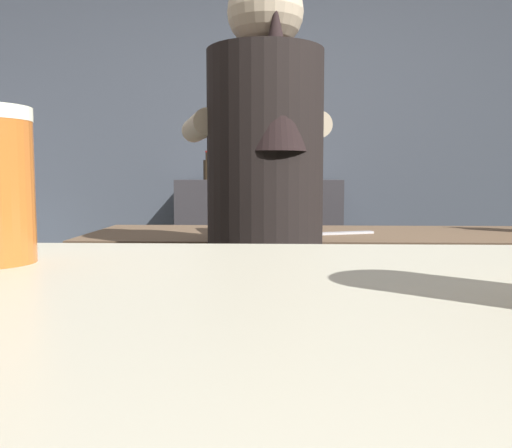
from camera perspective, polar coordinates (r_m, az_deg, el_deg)
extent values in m
cube|color=#454C57|center=(3.60, 1.99, 8.42)|extent=(5.20, 0.10, 2.70)
cube|color=brown|center=(2.18, 11.36, -13.10)|extent=(2.10, 0.60, 0.93)
cube|color=#373438|center=(3.36, 0.30, -4.88)|extent=(0.99, 0.36, 1.12)
cube|color=#2F313F|center=(1.73, 0.81, -17.75)|extent=(0.28, 0.20, 0.94)
cylinder|color=black|center=(1.60, 0.84, 7.87)|extent=(0.34, 0.34, 0.56)
sphere|color=#C6B192|center=(1.66, 0.86, 21.45)|extent=(0.22, 0.22, 0.22)
cone|color=black|center=(1.52, 1.81, 15.19)|extent=(0.18, 0.18, 0.40)
cylinder|color=#C6B192|center=(1.73, -6.07, 10.18)|extent=(0.16, 0.33, 0.08)
cylinder|color=#C6B192|center=(1.80, 4.87, 9.97)|extent=(0.16, 0.33, 0.08)
cylinder|color=#D34D3C|center=(2.02, 2.72, -0.22)|extent=(0.20, 0.20, 0.05)
cube|color=silver|center=(2.02, 9.03, -0.94)|extent=(0.24, 0.11, 0.01)
cylinder|color=#2D2317|center=(3.33, -5.19, 5.69)|extent=(0.05, 0.05, 0.12)
cylinder|color=#2D2317|center=(3.33, -5.20, 7.12)|extent=(0.02, 0.02, 0.05)
cylinder|color=red|center=(3.33, -5.20, 7.60)|extent=(0.03, 0.03, 0.01)
cylinder|color=#CCC480|center=(3.32, 1.97, 6.23)|extent=(0.06, 0.06, 0.18)
cylinder|color=#CCC480|center=(3.33, 1.97, 8.37)|extent=(0.03, 0.03, 0.07)
cylinder|color=#333333|center=(3.33, 1.97, 9.07)|extent=(0.03, 0.03, 0.01)
cylinder|color=#335E9E|center=(3.38, -3.18, 5.79)|extent=(0.05, 0.05, 0.13)
cylinder|color=#335E9E|center=(3.38, -3.19, 7.32)|extent=(0.02, 0.02, 0.05)
cylinder|color=silver|center=(3.38, -3.19, 7.83)|extent=(0.03, 0.03, 0.01)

